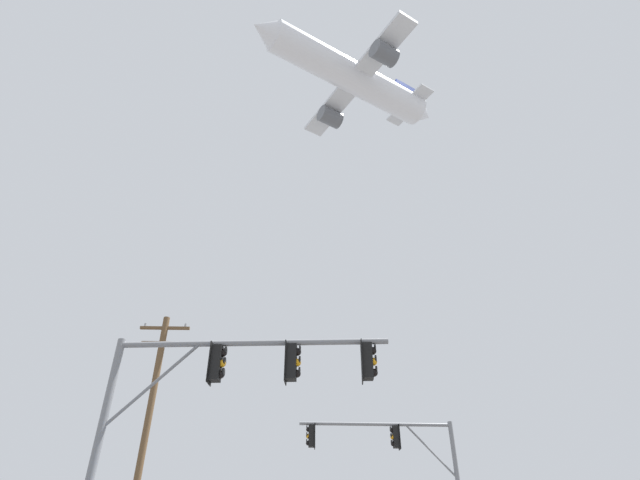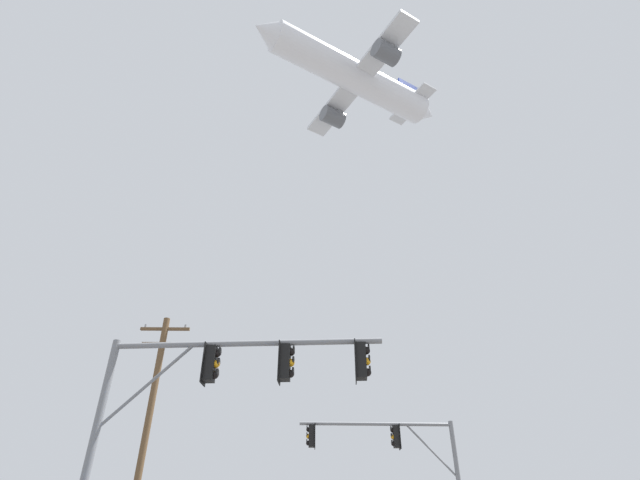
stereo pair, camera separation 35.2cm
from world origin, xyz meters
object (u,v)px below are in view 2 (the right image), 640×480
(signal_pole_near, at_px, (214,392))
(airplane, at_px, (353,76))
(signal_pole_far, at_px, (402,460))
(utility_pole, at_px, (146,434))

(signal_pole_near, distance_m, airplane, 49.58)
(signal_pole_near, bearing_deg, signal_pole_far, 58.75)
(utility_pole, xyz_separation_m, airplane, (11.00, 15.90, 41.91))
(utility_pole, bearing_deg, airplane, 55.32)
(airplane, bearing_deg, signal_pole_near, -105.45)
(utility_pole, height_order, airplane, airplane)
(airplane, bearing_deg, signal_pole_far, -91.87)
(signal_pole_near, height_order, utility_pole, utility_pole)
(signal_pole_near, xyz_separation_m, utility_pole, (-4.23, 8.58, 0.67))
(signal_pole_near, distance_m, signal_pole_far, 12.16)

